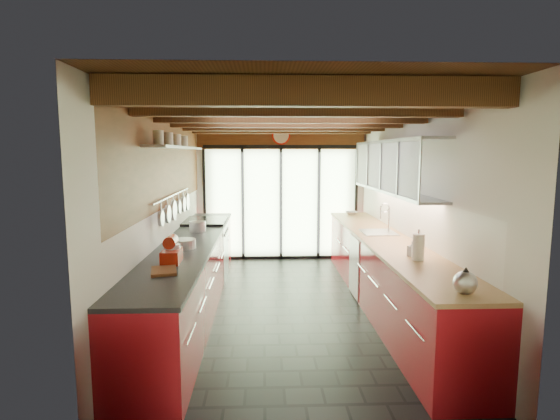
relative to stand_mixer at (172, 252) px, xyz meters
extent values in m
plane|color=black|center=(1.27, 1.17, -1.03)|extent=(5.50, 5.50, 0.00)
plane|color=silver|center=(1.27, 3.92, 0.27)|extent=(3.20, 0.00, 3.20)
plane|color=silver|center=(1.27, -1.58, 0.27)|extent=(3.20, 0.00, 3.20)
plane|color=silver|center=(-0.33, 1.17, 0.27)|extent=(0.00, 5.50, 5.50)
plane|color=silver|center=(2.87, 1.17, 0.27)|extent=(0.00, 5.50, 5.50)
plane|color=#472814|center=(1.27, 1.17, 1.57)|extent=(5.50, 5.50, 0.00)
cube|color=#593316|center=(1.27, -1.08, 1.45)|extent=(3.14, 0.14, 0.22)
cube|color=#593316|center=(1.27, -0.18, 1.45)|extent=(3.14, 0.14, 0.22)
cube|color=#593316|center=(1.27, 0.72, 1.45)|extent=(3.14, 0.14, 0.22)
cube|color=#593316|center=(1.27, 1.62, 1.45)|extent=(3.14, 0.14, 0.22)
cube|color=#593316|center=(1.27, 2.52, 1.45)|extent=(3.14, 0.14, 0.22)
cube|color=#593316|center=(1.27, 3.42, 1.45)|extent=(3.14, 0.14, 0.22)
cube|color=brown|center=(1.27, 3.88, 1.32)|extent=(3.14, 0.06, 0.50)
plane|color=brown|center=(-0.30, 1.37, 0.94)|extent=(0.00, 4.90, 4.90)
plane|color=#C6EAAD|center=(1.27, 3.91, 0.04)|extent=(2.90, 0.00, 2.90)
cube|color=black|center=(-0.18, 3.89, 0.04)|extent=(0.05, 0.04, 2.15)
cube|color=black|center=(2.72, 3.89, 0.04)|extent=(0.05, 0.04, 2.15)
cube|color=black|center=(1.27, 3.86, 0.04)|extent=(0.06, 0.05, 2.15)
cube|color=black|center=(1.27, 3.86, 1.12)|extent=(2.90, 0.05, 0.06)
cylinder|color=red|center=(1.27, 3.84, 1.32)|extent=(0.34, 0.04, 0.34)
cylinder|color=beige|center=(1.27, 3.82, 1.32)|extent=(0.28, 0.02, 0.28)
cube|color=#AC151F|center=(-0.01, 1.17, -0.59)|extent=(0.65, 5.00, 0.88)
cube|color=black|center=(-0.01, 1.17, -0.13)|extent=(0.68, 5.00, 0.04)
cube|color=silver|center=(-0.01, 2.62, -0.59)|extent=(0.66, 0.90, 0.90)
cube|color=black|center=(-0.01, 2.62, -0.10)|extent=(0.65, 0.90, 0.06)
cube|color=#AC151F|center=(2.54, 1.17, -0.59)|extent=(0.65, 5.00, 0.88)
cube|color=tan|center=(2.54, 1.17, -0.13)|extent=(0.68, 5.00, 0.04)
cube|color=white|center=(2.21, 1.57, -0.59)|extent=(0.02, 0.60, 0.84)
cube|color=silver|center=(2.54, 1.57, -0.11)|extent=(0.45, 0.52, 0.02)
cylinder|color=silver|center=(2.69, 1.57, 0.07)|extent=(0.02, 0.02, 0.34)
torus|color=silver|center=(2.63, 1.57, 0.24)|extent=(0.14, 0.02, 0.14)
plane|color=silver|center=(2.53, 1.47, 0.82)|extent=(0.00, 3.00, 3.00)
cube|color=#9EA0A5|center=(2.70, 1.47, 0.48)|extent=(0.34, 3.00, 0.03)
cube|color=#9EA0A5|center=(2.70, 1.47, 1.15)|extent=(0.34, 3.00, 0.03)
cylinder|color=silver|center=(-0.27, 1.47, 0.44)|extent=(0.02, 2.20, 0.02)
cube|color=silver|center=(-0.18, 1.37, 1.07)|extent=(0.28, 2.60, 0.03)
cylinder|color=silver|center=(-0.23, 0.57, 0.26)|extent=(0.04, 0.18, 0.18)
cylinder|color=silver|center=(-0.23, 0.92, 0.26)|extent=(0.04, 0.22, 0.22)
cylinder|color=silver|center=(-0.23, 1.27, 0.26)|extent=(0.04, 0.26, 0.26)
cylinder|color=silver|center=(-0.23, 1.62, 0.26)|extent=(0.04, 0.18, 0.18)
cylinder|color=silver|center=(-0.23, 1.97, 0.26)|extent=(0.04, 0.22, 0.22)
cylinder|color=silver|center=(-0.23, 2.27, 0.26)|extent=(0.04, 0.26, 0.26)
cube|color=#B11E0E|center=(0.00, -0.01, -0.05)|extent=(0.19, 0.32, 0.13)
cylinder|color=#B11E0E|center=(0.00, -0.03, 0.11)|extent=(0.13, 0.20, 0.12)
cylinder|color=silver|center=(0.00, 0.05, 0.00)|extent=(0.16, 0.16, 0.13)
cylinder|color=silver|center=(0.00, 1.77, -0.04)|extent=(0.28, 0.28, 0.15)
cylinder|color=silver|center=(0.00, 0.67, -0.06)|extent=(0.32, 0.32, 0.11)
cube|color=brown|center=(0.00, -0.37, -0.10)|extent=(0.29, 0.36, 0.03)
sphere|color=silver|center=(2.54, -1.08, -0.02)|extent=(0.23, 0.23, 0.19)
cone|color=black|center=(2.54, -1.08, 0.08)|extent=(0.08, 0.08, 0.05)
cylinder|color=silver|center=(2.54, -0.98, -0.01)|extent=(0.04, 0.07, 0.04)
cylinder|color=white|center=(2.54, -0.02, 0.02)|extent=(0.16, 0.16, 0.27)
cylinder|color=silver|center=(2.54, -0.02, 0.19)|extent=(0.03, 0.03, 0.05)
imported|color=silver|center=(2.54, 0.18, -0.03)|extent=(0.10, 0.10, 0.17)
imported|color=silver|center=(2.54, 3.42, -0.09)|extent=(0.25, 0.25, 0.05)
camera|label=1|loc=(0.94, -4.39, 1.00)|focal=28.00mm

